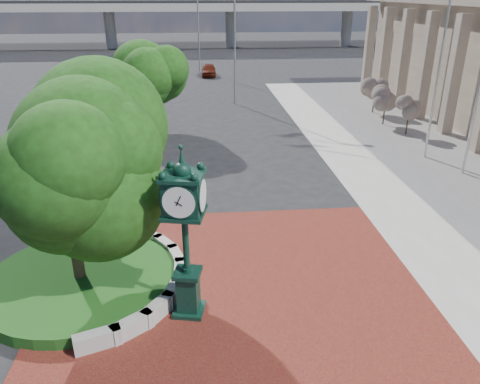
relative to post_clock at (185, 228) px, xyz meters
name	(u,v)px	position (x,y,z in m)	size (l,w,h in m)	color
ground	(234,278)	(1.48, 1.69, -2.84)	(200.00, 200.00, 0.00)	black
plaza	(237,295)	(1.48, 0.69, -2.82)	(12.00, 12.00, 0.04)	maroon
planter_wall	(152,275)	(-1.23, 1.69, -2.57)	(2.96, 6.77, 0.54)	#9E9B93
grass_bed	(81,281)	(-3.52, 1.69, -2.64)	(6.10, 6.10, 0.40)	#124213
overpass	(199,6)	(1.27, 71.69, 3.70)	(90.00, 12.00, 7.50)	#9E9B93
tree_planter	(65,180)	(-3.52, 1.69, 0.89)	(5.20, 5.20, 6.33)	#38281C
tree_street	(151,84)	(-2.52, 19.69, 0.40)	(4.40, 4.40, 5.45)	#38281C
post_clock	(185,228)	(0.00, 0.00, 0.00)	(1.24, 1.24, 5.17)	black
parked_car	(209,70)	(1.82, 42.26, -2.17)	(1.58, 3.93, 1.34)	#4E170B
flagpole_b	(441,56)	(13.42, 13.02, 2.82)	(1.67, 0.62, 11.04)	silver
street_lamp_near	(237,39)	(3.82, 27.83, 2.42)	(1.90, 0.97, 8.98)	slate
street_lamp_far	(200,26)	(1.04, 45.46, 2.34)	(1.98, 0.25, 8.83)	slate
shrub_near	(409,111)	(14.24, 17.56, -1.25)	(1.20, 1.20, 2.20)	#38281C
shrub_mid	(385,103)	(13.68, 20.22, -1.25)	(1.20, 1.20, 2.20)	#38281C
shrub_far	(375,93)	(14.17, 23.71, -1.25)	(1.20, 1.20, 2.20)	#38281C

